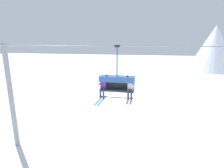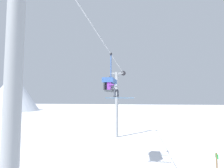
# 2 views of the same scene
# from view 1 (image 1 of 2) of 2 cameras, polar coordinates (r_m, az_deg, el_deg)

# --- Properties ---
(ground_plane) EXTENTS (200.00, 200.00, 0.00)m
(ground_plane) POSITION_cam_1_polar(r_m,az_deg,el_deg) (12.77, 7.13, -23.72)
(ground_plane) COLOR white
(mountain_peak_west) EXTENTS (12.83, 12.83, 12.17)m
(mountain_peak_west) POSITION_cam_1_polar(r_m,az_deg,el_deg) (55.69, 30.34, 9.97)
(mountain_peak_west) COLOR white
(mountain_peak_west) RESTS_ON ground_plane
(lift_tower_near) EXTENTS (0.36, 1.88, 7.78)m
(lift_tower_near) POSITION_cam_1_polar(r_m,az_deg,el_deg) (14.50, -30.24, -2.97)
(lift_tower_near) COLOR gray
(lift_tower_near) RESTS_ON ground_plane
(lift_cable) EXTENTS (19.33, 0.05, 0.05)m
(lift_cable) POSITION_cam_1_polar(r_m,az_deg,el_deg) (9.43, 6.24, 12.20)
(lift_cable) COLOR gray
(chairlift_chair) EXTENTS (1.97, 0.74, 2.86)m
(chairlift_chair) POSITION_cam_1_polar(r_m,az_deg,el_deg) (9.84, 1.70, 0.97)
(chairlift_chair) COLOR #33383D
(skier_purple) EXTENTS (0.48, 1.70, 1.34)m
(skier_purple) POSITION_cam_1_polar(r_m,az_deg,el_deg) (9.87, -2.96, -0.70)
(skier_purple) COLOR purple
(skier_white) EXTENTS (0.48, 1.70, 1.34)m
(skier_white) POSITION_cam_1_polar(r_m,az_deg,el_deg) (9.59, 6.00, -1.18)
(skier_white) COLOR silver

